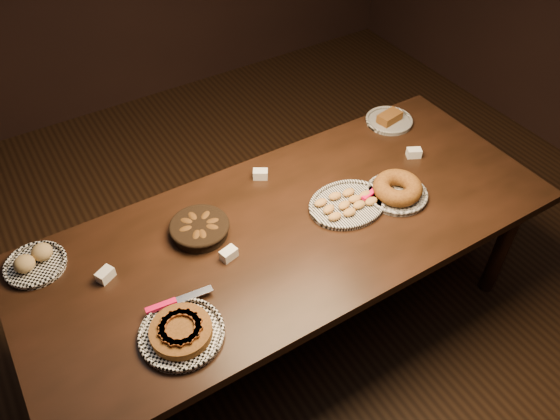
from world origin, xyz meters
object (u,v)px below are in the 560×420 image
buffet_table (292,237)px  apple_tart_plate (181,332)px  madeleine_platter (347,204)px  bundt_cake_plate (397,190)px

buffet_table → apple_tart_plate: bearing=-158.0°
madeleine_platter → bundt_cake_plate: (0.24, -0.06, 0.02)m
buffet_table → apple_tart_plate: apple_tart_plate is taller
madeleine_platter → buffet_table: bearing=177.7°
apple_tart_plate → madeleine_platter: 0.95m
buffet_table → bundt_cake_plate: (0.52, -0.09, 0.11)m
madeleine_platter → bundt_cake_plate: bundt_cake_plate is taller
bundt_cake_plate → apple_tart_plate: bearing=-159.4°
buffet_table → bundt_cake_plate: bundt_cake_plate is taller
buffet_table → apple_tart_plate: (-0.65, -0.26, 0.10)m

